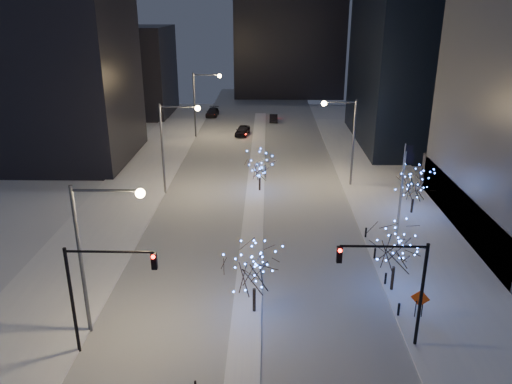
{
  "coord_description": "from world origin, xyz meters",
  "views": [
    {
      "loc": [
        1.28,
        -24.65,
        19.76
      ],
      "look_at": [
        0.39,
        14.39,
        5.0
      ],
      "focal_mm": 35.0,
      "sensor_mm": 36.0,
      "label": 1
    }
  ],
  "objects_px": {
    "car_near": "(243,130)",
    "holiday_tree_plaza_far": "(415,185)",
    "car_mid": "(274,118)",
    "street_lamp_w_near": "(96,240)",
    "street_lamp_w_far": "(201,96)",
    "traffic_signal_west": "(96,283)",
    "traffic_signal_east": "(397,278)",
    "construction_sign": "(420,301)",
    "holiday_tree_median_near": "(254,269)",
    "holiday_tree_plaza_near": "(396,248)",
    "car_far": "(212,112)",
    "street_lamp_east": "(346,131)",
    "holiday_tree_median_far": "(260,167)",
    "street_lamp_w_mid": "(171,137)"
  },
  "relations": [
    {
      "from": "street_lamp_w_mid",
      "to": "traffic_signal_east",
      "type": "height_order",
      "value": "street_lamp_w_mid"
    },
    {
      "from": "traffic_signal_east",
      "to": "holiday_tree_plaza_far",
      "type": "bearing_deg",
      "value": 71.63
    },
    {
      "from": "street_lamp_w_far",
      "to": "traffic_signal_west",
      "type": "xyz_separation_m",
      "value": [
        0.5,
        -52.0,
        -1.74
      ]
    },
    {
      "from": "holiday_tree_median_near",
      "to": "street_lamp_w_mid",
      "type": "bearing_deg",
      "value": 112.56
    },
    {
      "from": "car_mid",
      "to": "holiday_tree_median_near",
      "type": "height_order",
      "value": "holiday_tree_median_near"
    },
    {
      "from": "car_near",
      "to": "street_lamp_w_mid",
      "type": "bearing_deg",
      "value": -93.71
    },
    {
      "from": "street_lamp_east",
      "to": "traffic_signal_east",
      "type": "distance_m",
      "value": 29.08
    },
    {
      "from": "street_lamp_w_near",
      "to": "street_lamp_w_far",
      "type": "distance_m",
      "value": 50.0
    },
    {
      "from": "street_lamp_w_mid",
      "to": "traffic_signal_east",
      "type": "relative_size",
      "value": 1.43
    },
    {
      "from": "traffic_signal_east",
      "to": "car_far",
      "type": "xyz_separation_m",
      "value": [
        -17.94,
        66.9,
        -4.02
      ]
    },
    {
      "from": "street_lamp_w_mid",
      "to": "holiday_tree_plaza_near",
      "type": "distance_m",
      "value": 27.87
    },
    {
      "from": "holiday_tree_plaza_far",
      "to": "construction_sign",
      "type": "distance_m",
      "value": 18.54
    },
    {
      "from": "construction_sign",
      "to": "holiday_tree_plaza_far",
      "type": "bearing_deg",
      "value": 95.3
    },
    {
      "from": "car_near",
      "to": "car_mid",
      "type": "relative_size",
      "value": 1.13
    },
    {
      "from": "holiday_tree_median_far",
      "to": "construction_sign",
      "type": "height_order",
      "value": "holiday_tree_median_far"
    },
    {
      "from": "traffic_signal_east",
      "to": "holiday_tree_median_far",
      "type": "distance_m",
      "value": 28.22
    },
    {
      "from": "car_near",
      "to": "holiday_tree_plaza_far",
      "type": "xyz_separation_m",
      "value": [
        18.5,
        -31.55,
        2.26
      ]
    },
    {
      "from": "car_far",
      "to": "construction_sign",
      "type": "bearing_deg",
      "value": -69.6
    },
    {
      "from": "car_mid",
      "to": "car_far",
      "type": "xyz_separation_m",
      "value": [
        -11.42,
        4.34,
        0.06
      ]
    },
    {
      "from": "car_far",
      "to": "holiday_tree_plaza_near",
      "type": "distance_m",
      "value": 63.76
    },
    {
      "from": "street_lamp_w_near",
      "to": "holiday_tree_plaza_near",
      "type": "bearing_deg",
      "value": 15.12
    },
    {
      "from": "car_mid",
      "to": "construction_sign",
      "type": "xyz_separation_m",
      "value": [
        9.06,
        -59.7,
        0.71
      ]
    },
    {
      "from": "street_lamp_w_far",
      "to": "car_mid",
      "type": "xyz_separation_m",
      "value": [
        11.36,
        11.55,
        -5.82
      ]
    },
    {
      "from": "traffic_signal_east",
      "to": "construction_sign",
      "type": "distance_m",
      "value": 5.09
    },
    {
      "from": "holiday_tree_median_near",
      "to": "construction_sign",
      "type": "xyz_separation_m",
      "value": [
        10.98,
        -0.44,
        -2.02
      ]
    },
    {
      "from": "holiday_tree_plaza_near",
      "to": "car_far",
      "type": "bearing_deg",
      "value": 107.83
    },
    {
      "from": "street_lamp_w_far",
      "to": "construction_sign",
      "type": "height_order",
      "value": "street_lamp_w_far"
    },
    {
      "from": "street_lamp_w_near",
      "to": "construction_sign",
      "type": "bearing_deg",
      "value": 5.17
    },
    {
      "from": "car_far",
      "to": "street_lamp_w_near",
      "type": "bearing_deg",
      "value": -87.27
    },
    {
      "from": "holiday_tree_median_far",
      "to": "holiday_tree_plaza_far",
      "type": "xyz_separation_m",
      "value": [
        15.34,
        -6.06,
        0.19
      ]
    },
    {
      "from": "street_lamp_east",
      "to": "construction_sign",
      "type": "xyz_separation_m",
      "value": [
        1.4,
        -26.15,
        -5.06
      ]
    },
    {
      "from": "street_lamp_w_far",
      "to": "car_far",
      "type": "distance_m",
      "value": 16.91
    },
    {
      "from": "traffic_signal_west",
      "to": "car_mid",
      "type": "distance_m",
      "value": 64.6
    },
    {
      "from": "street_lamp_w_mid",
      "to": "car_far",
      "type": "relative_size",
      "value": 1.97
    },
    {
      "from": "car_far",
      "to": "holiday_tree_plaza_near",
      "type": "bearing_deg",
      "value": -69.5
    },
    {
      "from": "car_near",
      "to": "construction_sign",
      "type": "height_order",
      "value": "construction_sign"
    },
    {
      "from": "car_mid",
      "to": "street_lamp_w_near",
      "type": "bearing_deg",
      "value": 80.08
    },
    {
      "from": "street_lamp_w_near",
      "to": "construction_sign",
      "type": "relative_size",
      "value": 4.86
    },
    {
      "from": "traffic_signal_east",
      "to": "street_lamp_east",
      "type": "bearing_deg",
      "value": 87.74
    },
    {
      "from": "holiday_tree_median_far",
      "to": "traffic_signal_west",
      "type": "bearing_deg",
      "value": -107.79
    },
    {
      "from": "traffic_signal_west",
      "to": "construction_sign",
      "type": "bearing_deg",
      "value": 10.94
    },
    {
      "from": "car_mid",
      "to": "holiday_tree_plaza_near",
      "type": "height_order",
      "value": "holiday_tree_plaza_near"
    },
    {
      "from": "holiday_tree_median_near",
      "to": "construction_sign",
      "type": "distance_m",
      "value": 11.17
    },
    {
      "from": "car_far",
      "to": "holiday_tree_median_near",
      "type": "relative_size",
      "value": 0.99
    },
    {
      "from": "traffic_signal_west",
      "to": "car_near",
      "type": "height_order",
      "value": "traffic_signal_west"
    },
    {
      "from": "car_far",
      "to": "holiday_tree_plaza_far",
      "type": "relative_size",
      "value": 1.09
    },
    {
      "from": "car_far",
      "to": "holiday_tree_median_far",
      "type": "xyz_separation_m",
      "value": [
        9.5,
        -40.04,
        2.12
      ]
    },
    {
      "from": "street_lamp_east",
      "to": "car_far",
      "type": "distance_m",
      "value": 42.81
    },
    {
      "from": "street_lamp_east",
      "to": "holiday_tree_median_far",
      "type": "distance_m",
      "value": 10.46
    },
    {
      "from": "street_lamp_w_mid",
      "to": "car_near",
      "type": "height_order",
      "value": "street_lamp_w_mid"
    }
  ]
}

